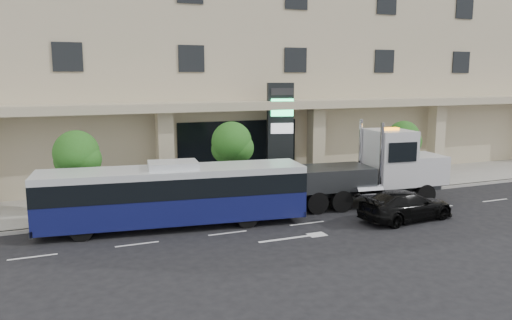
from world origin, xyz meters
The scene contains 11 objects.
ground centered at (0.00, 0.00, 0.00)m, with size 120.00×120.00×0.00m, color black.
sidewalk centered at (0.00, 5.00, 0.07)m, with size 120.00×6.00×0.15m, color gray.
curb centered at (0.00, 2.00, 0.07)m, with size 120.00×0.30×0.15m, color gray.
convention_center centered at (0.00, 15.42, 9.97)m, with size 60.00×17.60×20.00m.
tree_left centered at (-9.97, 3.59, 3.11)m, with size 2.27×2.20×4.22m.
tree_mid centered at (-1.97, 3.59, 3.26)m, with size 2.28×2.20×4.38m.
tree_right centered at (9.53, 3.59, 3.04)m, with size 2.10×2.00×4.04m.
city_bus centered at (-5.97, 0.40, 1.57)m, with size 12.39×4.03×3.08m.
tow_truck centered at (5.17, 0.54, 1.88)m, with size 10.10×3.31×4.58m.
black_sedan centered at (4.75, -2.75, 0.73)m, with size 2.04×5.02×1.46m, color black.
signage_pylon centered at (2.08, 6.13, 3.40)m, with size 1.68×0.95×6.41m.
Camera 1 is at (-10.90, -21.87, 6.91)m, focal length 35.00 mm.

